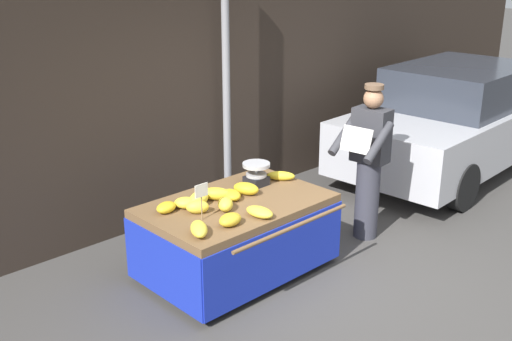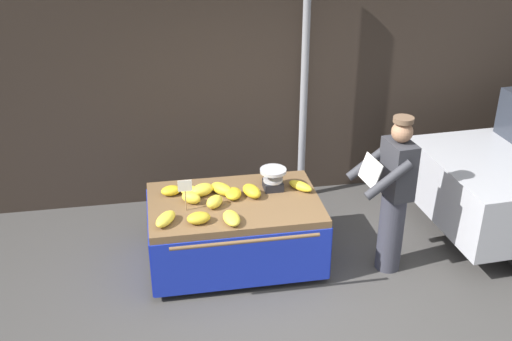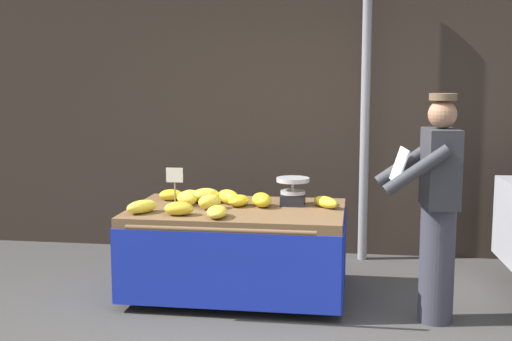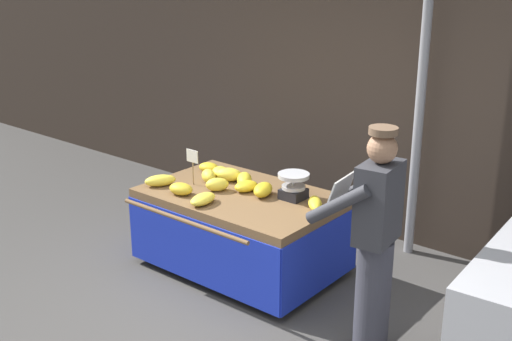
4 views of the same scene
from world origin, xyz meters
name	(u,v)px [view 2 (image 2 of 4)]	position (x,y,z in m)	size (l,w,h in m)	color
ground_plane	(289,315)	(0.00, 0.00, 0.00)	(60.00, 60.00, 0.00)	#423F3D
back_wall	(244,47)	(0.00, 2.61, 1.91)	(16.00, 0.24, 3.82)	#332821
street_pole	(304,85)	(0.67, 2.30, 1.51)	(0.09, 0.09, 3.01)	gray
banana_cart	(235,218)	(-0.38, 0.97, 0.56)	(1.79, 1.34, 0.75)	brown
weighing_scale	(273,179)	(0.07, 1.16, 0.87)	(0.28, 0.28, 0.23)	black
price_sign	(185,189)	(-0.88, 0.86, 1.00)	(0.14, 0.01, 0.34)	#997A51
banana_bunch_0	(166,219)	(-1.09, 0.64, 0.81)	(0.14, 0.29, 0.10)	yellow
banana_bunch_1	(232,218)	(-0.46, 0.56, 0.80)	(0.16, 0.28, 0.09)	yellow
banana_bunch_2	(202,190)	(-0.68, 1.15, 0.82)	(0.16, 0.25, 0.13)	yellow
banana_bunch_3	(215,202)	(-0.59, 0.88, 0.81)	(0.14, 0.21, 0.12)	yellow
banana_bunch_4	(300,186)	(0.35, 1.08, 0.80)	(0.11, 0.29, 0.09)	yellow
banana_bunch_5	(171,191)	(-1.01, 1.22, 0.80)	(0.15, 0.21, 0.10)	gold
banana_bunch_6	(189,191)	(-0.82, 1.18, 0.81)	(0.16, 0.21, 0.11)	yellow
banana_bunch_7	(233,194)	(-0.38, 1.04, 0.80)	(0.16, 0.23, 0.10)	gold
banana_bunch_8	(222,189)	(-0.48, 1.14, 0.81)	(0.14, 0.29, 0.12)	yellow
banana_bunch_9	(252,191)	(-0.18, 1.04, 0.81)	(0.16, 0.26, 0.12)	gold
banana_bunch_10	(199,218)	(-0.77, 0.60, 0.81)	(0.16, 0.23, 0.11)	gold
banana_bunch_11	(191,198)	(-0.81, 1.01, 0.81)	(0.13, 0.21, 0.12)	yellow
vendor_person	(393,195)	(1.19, 0.59, 0.87)	(0.61, 0.56, 1.71)	#383842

